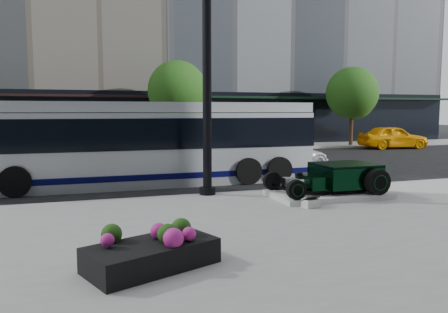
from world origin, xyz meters
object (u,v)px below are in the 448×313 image
object	(u,v)px
lamppost	(207,58)
white_sedan	(281,155)
hot_rod	(339,177)
flower_planter	(152,253)
transit_bus	(148,143)
yellow_taxi	(393,137)

from	to	relation	value
lamppost	white_sedan	distance (m)	7.78
hot_rod	flower_planter	bearing A→B (deg)	-145.53
hot_rod	transit_bus	world-z (taller)	transit_bus
lamppost	white_sedan	xyz separation A→B (m)	(4.83, 5.02, -3.48)
yellow_taxi	white_sedan	bearing A→B (deg)	129.97
white_sedan	yellow_taxi	distance (m)	14.47
hot_rod	flower_planter	xyz separation A→B (m)	(-6.15, -4.22, -0.34)
hot_rod	lamppost	world-z (taller)	lamppost
flower_planter	transit_bus	xyz separation A→B (m)	(1.24, 8.90, 1.12)
flower_planter	lamppost	bearing A→B (deg)	65.81
flower_planter	hot_rod	bearing A→B (deg)	34.47
transit_bus	yellow_taxi	world-z (taller)	transit_bus
yellow_taxi	lamppost	bearing A→B (deg)	134.46
flower_planter	yellow_taxi	world-z (taller)	yellow_taxi
transit_bus	white_sedan	world-z (taller)	transit_bus
hot_rod	lamppost	xyz separation A→B (m)	(-3.60, 1.45, 3.46)
hot_rod	white_sedan	world-z (taller)	white_sedan
lamppost	white_sedan	bearing A→B (deg)	46.09
transit_bus	yellow_taxi	bearing A→B (deg)	27.34
hot_rod	white_sedan	bearing A→B (deg)	79.25
hot_rod	lamppost	size ratio (longest dim) A/B	0.37
hot_rod	flower_planter	world-z (taller)	hot_rod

